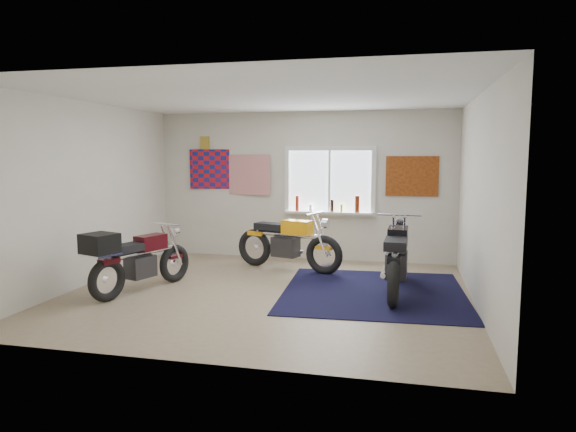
% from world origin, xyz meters
% --- Properties ---
extents(ground, '(5.50, 5.50, 0.00)m').
position_xyz_m(ground, '(0.00, 0.00, 0.00)').
color(ground, '#9E896B').
rests_on(ground, ground).
extents(room_shell, '(5.50, 5.50, 5.50)m').
position_xyz_m(room_shell, '(0.00, 0.00, 1.64)').
color(room_shell, white).
rests_on(room_shell, ground).
extents(navy_rug, '(2.63, 2.73, 0.01)m').
position_xyz_m(navy_rug, '(1.44, 0.36, 0.01)').
color(navy_rug, black).
rests_on(navy_rug, ground).
extents(window_assembly, '(1.66, 0.17, 1.26)m').
position_xyz_m(window_assembly, '(0.50, 2.47, 1.37)').
color(window_assembly, white).
rests_on(window_assembly, room_shell).
extents(oil_bottles, '(1.17, 0.09, 0.30)m').
position_xyz_m(oil_bottles, '(0.58, 2.40, 1.03)').
color(oil_bottles, maroon).
rests_on(oil_bottles, window_assembly).
extents(flag_display, '(1.60, 0.10, 1.17)m').
position_xyz_m(flag_display, '(-1.90, 2.48, 2.15)').
color(flag_display, red).
rests_on(flag_display, room_shell).
extents(triumph_poster, '(0.90, 0.03, 0.70)m').
position_xyz_m(triumph_poster, '(1.95, 2.48, 1.55)').
color(triumph_poster, '#A54C14').
rests_on(triumph_poster, room_shell).
extents(yellow_triumph, '(1.94, 0.79, 1.00)m').
position_xyz_m(yellow_triumph, '(-0.06, 1.50, 0.44)').
color(yellow_triumph, black).
rests_on(yellow_triumph, ground).
extents(black_chrome_bike, '(0.63, 2.08, 1.07)m').
position_xyz_m(black_chrome_bike, '(1.75, 0.40, 0.47)').
color(black_chrome_bike, black).
rests_on(black_chrome_bike, navy_rug).
extents(maroon_tourer, '(0.89, 1.79, 0.93)m').
position_xyz_m(maroon_tourer, '(-1.80, -0.42, 0.48)').
color(maroon_tourer, black).
rests_on(maroon_tourer, ground).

